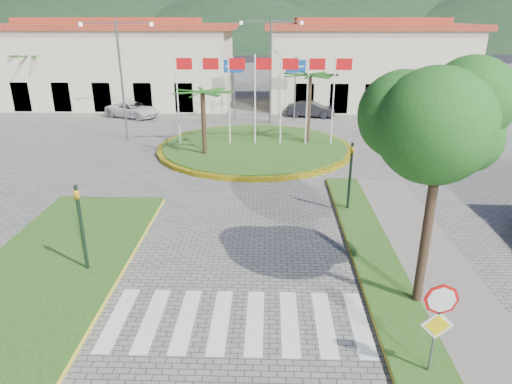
{
  "coord_description": "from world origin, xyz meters",
  "views": [
    {
      "loc": [
        0.97,
        -6.9,
        8.26
      ],
      "look_at": [
        0.51,
        8.0,
        2.46
      ],
      "focal_mm": 32.0,
      "sensor_mm": 36.0,
      "label": 1
    }
  ],
  "objects_px": {
    "car_dark_b": "(311,109)",
    "white_van": "(132,110)",
    "car_dark_a": "(191,100)",
    "deciduous_tree": "(441,140)",
    "stop_sign": "(438,316)",
    "roundabout_island": "(255,147)"
  },
  "relations": [
    {
      "from": "car_dark_b",
      "to": "white_van",
      "type": "bearing_deg",
      "value": 102.34
    },
    {
      "from": "roundabout_island",
      "to": "deciduous_tree",
      "type": "bearing_deg",
      "value": -72.09
    },
    {
      "from": "roundabout_island",
      "to": "car_dark_b",
      "type": "distance_m",
      "value": 11.39
    },
    {
      "from": "car_dark_a",
      "to": "deciduous_tree",
      "type": "bearing_deg",
      "value": -147.49
    },
    {
      "from": "deciduous_tree",
      "to": "white_van",
      "type": "distance_m",
      "value": 31.74
    },
    {
      "from": "white_van",
      "to": "deciduous_tree",
      "type": "bearing_deg",
      "value": -125.48
    },
    {
      "from": "car_dark_b",
      "to": "deciduous_tree",
      "type": "bearing_deg",
      "value": -167.94
    },
    {
      "from": "stop_sign",
      "to": "car_dark_a",
      "type": "distance_m",
      "value": 36.75
    },
    {
      "from": "deciduous_tree",
      "to": "roundabout_island",
      "type": "bearing_deg",
      "value": 107.91
    },
    {
      "from": "deciduous_tree",
      "to": "white_van",
      "type": "xyz_separation_m",
      "value": [
        -16.36,
        26.82,
        -4.52
      ]
    },
    {
      "from": "stop_sign",
      "to": "white_van",
      "type": "height_order",
      "value": "stop_sign"
    },
    {
      "from": "stop_sign",
      "to": "roundabout_island",
      "type": "bearing_deg",
      "value": 103.73
    },
    {
      "from": "stop_sign",
      "to": "car_dark_b",
      "type": "xyz_separation_m",
      "value": [
        -0.4,
        30.49,
        -1.12
      ]
    },
    {
      "from": "white_van",
      "to": "car_dark_b",
      "type": "distance_m",
      "value": 15.37
    },
    {
      "from": "white_van",
      "to": "roundabout_island",
      "type": "bearing_deg",
      "value": -108.97
    },
    {
      "from": "roundabout_island",
      "to": "car_dark_b",
      "type": "xyz_separation_m",
      "value": [
        4.49,
        10.46,
        0.49
      ]
    },
    {
      "from": "white_van",
      "to": "car_dark_b",
      "type": "bearing_deg",
      "value": -64.49
    },
    {
      "from": "roundabout_island",
      "to": "car_dark_a",
      "type": "bearing_deg",
      "value": 114.16
    },
    {
      "from": "car_dark_a",
      "to": "car_dark_b",
      "type": "relative_size",
      "value": 0.93
    },
    {
      "from": "roundabout_island",
      "to": "white_van",
      "type": "bearing_deg",
      "value": 137.89
    },
    {
      "from": "stop_sign",
      "to": "car_dark_b",
      "type": "height_order",
      "value": "stop_sign"
    },
    {
      "from": "stop_sign",
      "to": "white_van",
      "type": "relative_size",
      "value": 0.57
    }
  ]
}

